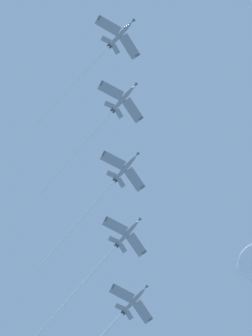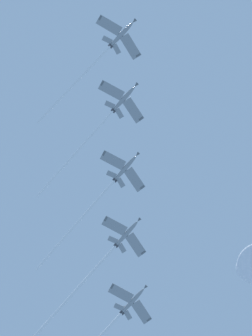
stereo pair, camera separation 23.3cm
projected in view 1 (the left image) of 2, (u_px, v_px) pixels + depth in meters
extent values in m
ellipsoid|color=gray|center=(120.00, 35.00, 158.71)|extent=(3.71, 12.13, 3.68)
cone|color=#595E60|center=(133.00, 21.00, 159.16)|extent=(1.50, 1.99, 1.49)
ellipsoid|color=black|center=(124.00, 31.00, 159.45)|extent=(1.50, 3.05, 1.43)
cube|color=gray|center=(130.00, 47.00, 159.20)|extent=(9.22, 4.16, 0.90)
cube|color=#595E60|center=(137.00, 55.00, 159.79)|extent=(0.82, 1.83, 0.47)
cube|color=gray|center=(108.00, 26.00, 157.92)|extent=(9.67, 6.95, 0.90)
cube|color=#595E60|center=(99.00, 18.00, 157.53)|extent=(1.37, 1.92, 0.47)
cube|color=gray|center=(116.00, 49.00, 158.66)|extent=(3.81, 2.27, 0.51)
cube|color=gray|center=(106.00, 40.00, 158.11)|extent=(4.02, 3.29, 0.51)
cube|color=#595E60|center=(111.00, 45.00, 159.78)|extent=(0.69, 2.89, 3.22)
cylinder|color=#38383D|center=(110.00, 47.00, 158.29)|extent=(0.99, 1.26, 0.98)
cylinder|color=#38383D|center=(109.00, 45.00, 158.18)|extent=(0.99, 1.26, 0.98)
cylinder|color=white|center=(73.00, 85.00, 156.96)|extent=(7.51, 36.85, 8.29)
ellipsoid|color=gray|center=(123.00, 99.00, 159.17)|extent=(4.01, 12.10, 3.79)
cone|color=#595E60|center=(135.00, 85.00, 159.66)|extent=(1.54, 2.02, 1.50)
ellipsoid|color=black|center=(127.00, 95.00, 159.92)|extent=(1.57, 3.07, 1.46)
cube|color=gray|center=(133.00, 110.00, 159.63)|extent=(9.14, 3.92, 0.93)
cube|color=#595E60|center=(141.00, 119.00, 160.21)|extent=(0.77, 1.81, 0.49)
cube|color=gray|center=(111.00, 90.00, 158.39)|extent=(9.66, 7.12, 0.93)
cube|color=#595E60|center=(102.00, 83.00, 158.01)|extent=(1.41, 1.91, 0.49)
cube|color=gray|center=(119.00, 113.00, 159.07)|extent=(3.77, 2.18, 0.53)
cube|color=gray|center=(109.00, 105.00, 158.54)|extent=(4.02, 3.34, 0.53)
cube|color=#595E60|center=(114.00, 109.00, 160.20)|extent=(0.77, 2.90, 3.23)
cylinder|color=#38383D|center=(114.00, 112.00, 158.70)|extent=(1.02, 1.28, 0.99)
cylinder|color=#38383D|center=(112.00, 110.00, 158.59)|extent=(1.02, 1.28, 0.99)
cylinder|color=white|center=(75.00, 154.00, 157.16)|extent=(8.84, 38.98, 9.06)
ellipsoid|color=gray|center=(125.00, 168.00, 161.38)|extent=(4.01, 12.11, 3.63)
cone|color=#595E60|center=(137.00, 154.00, 161.77)|extent=(1.54, 2.01, 1.48)
ellipsoid|color=black|center=(129.00, 164.00, 162.10)|extent=(1.57, 3.06, 1.42)
cube|color=gray|center=(135.00, 179.00, 161.86)|extent=(9.13, 3.93, 0.88)
cube|color=#595E60|center=(142.00, 187.00, 162.44)|extent=(0.77, 1.82, 0.46)
cube|color=gray|center=(113.00, 160.00, 160.61)|extent=(9.66, 7.12, 0.88)
cube|color=#595E60|center=(104.00, 154.00, 160.23)|extent=(1.41, 1.92, 0.46)
cube|color=gray|center=(121.00, 183.00, 161.35)|extent=(3.77, 2.18, 0.50)
cube|color=gray|center=(112.00, 175.00, 160.82)|extent=(4.02, 3.35, 0.50)
cube|color=#595E60|center=(116.00, 178.00, 162.49)|extent=(0.76, 2.87, 3.21)
cylinder|color=#38383D|center=(116.00, 181.00, 160.99)|extent=(1.01, 1.27, 0.98)
cylinder|color=#38383D|center=(114.00, 179.00, 160.89)|extent=(1.01, 1.27, 0.98)
cylinder|color=white|center=(76.00, 225.00, 159.68)|extent=(9.40, 41.24, 9.00)
ellipsoid|color=gray|center=(127.00, 234.00, 161.95)|extent=(3.80, 12.12, 3.72)
cone|color=#595E60|center=(139.00, 220.00, 162.41)|extent=(1.51, 2.00, 1.49)
ellipsoid|color=black|center=(131.00, 229.00, 162.69)|extent=(1.52, 3.06, 1.44)
cube|color=gray|center=(136.00, 245.00, 162.43)|extent=(9.19, 4.09, 0.91)
cube|color=#595E60|center=(144.00, 252.00, 163.02)|extent=(0.80, 1.83, 0.48)
cube|color=gray|center=(115.00, 226.00, 161.16)|extent=(9.67, 7.00, 0.91)
cube|color=#595E60|center=(106.00, 219.00, 160.77)|extent=(1.38, 1.92, 0.48)
cube|color=gray|center=(123.00, 248.00, 161.88)|extent=(3.80, 2.24, 0.51)
cube|color=gray|center=(113.00, 240.00, 161.33)|extent=(4.02, 3.30, 0.51)
cube|color=#595E60|center=(118.00, 243.00, 163.01)|extent=(0.72, 2.89, 3.22)
cylinder|color=#38383D|center=(118.00, 246.00, 161.50)|extent=(1.00, 1.27, 0.98)
cylinder|color=#38383D|center=(116.00, 245.00, 161.40)|extent=(1.00, 1.27, 0.98)
cylinder|color=white|center=(75.00, 293.00, 159.88)|extent=(9.27, 43.93, 10.02)
ellipsoid|color=gray|center=(134.00, 301.00, 162.09)|extent=(3.61, 12.14, 3.59)
cone|color=#595E60|center=(146.00, 287.00, 162.49)|extent=(1.49, 1.97, 1.48)
ellipsoid|color=black|center=(137.00, 296.00, 162.81)|extent=(1.48, 3.05, 1.41)
cube|color=gray|center=(143.00, 312.00, 162.59)|extent=(9.24, 4.24, 0.87)
cube|color=#595E60|center=(150.00, 319.00, 163.19)|extent=(0.83, 1.84, 0.46)
cube|color=gray|center=(122.00, 293.00, 161.30)|extent=(9.68, 6.89, 0.87)
cube|color=#595E60|center=(113.00, 286.00, 160.90)|extent=(1.36, 1.92, 0.46)
cube|color=gray|center=(129.00, 315.00, 162.07)|extent=(3.82, 2.30, 0.49)
cube|color=gray|center=(120.00, 307.00, 161.52)|extent=(4.02, 3.27, 0.49)
cube|color=#595E60|center=(124.00, 309.00, 163.19)|extent=(0.66, 2.87, 3.20)
cylinder|color=#38383D|center=(124.00, 314.00, 161.70)|extent=(0.98, 1.25, 0.97)
cylinder|color=#38383D|center=(122.00, 312.00, 161.59)|extent=(0.98, 1.25, 0.97)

